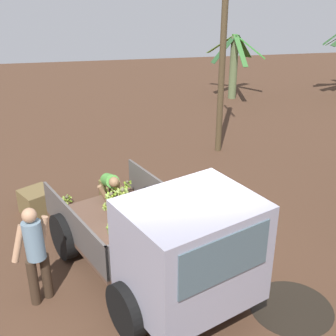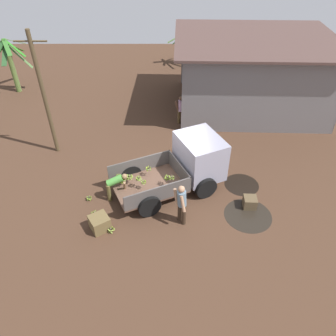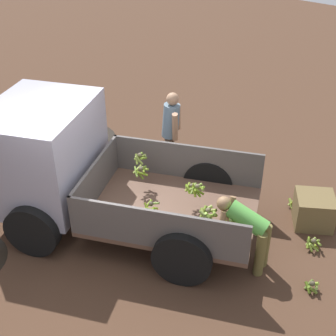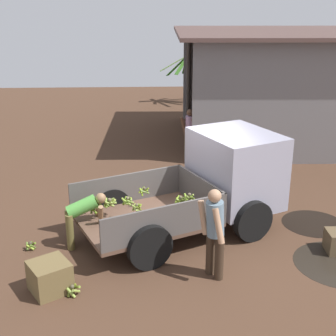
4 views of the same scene
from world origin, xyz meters
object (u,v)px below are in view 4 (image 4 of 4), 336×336
at_px(person_foreground_visitor, 214,229).
at_px(banana_bunch_on_ground_1, 40,266).
at_px(person_bystander_near_shed, 190,131).
at_px(wooden_crate_0, 50,277).
at_px(banana_bunch_on_ground_2, 30,245).
at_px(cargo_truck, 221,177).
at_px(person_worker_loading, 82,214).
at_px(banana_bunch_on_ground_0, 73,289).

bearing_deg(person_foreground_visitor, banana_bunch_on_ground_1, -40.13).
xyz_separation_m(person_foreground_visitor, person_bystander_near_shed, (0.20, 7.03, -0.09)).
distance_m(banana_bunch_on_ground_1, wooden_crate_0, 0.71).
xyz_separation_m(person_bystander_near_shed, banana_bunch_on_ground_1, (-3.41, -6.72, -0.76)).
xyz_separation_m(person_bystander_near_shed, banana_bunch_on_ground_2, (-3.79, -5.88, -0.78)).
distance_m(cargo_truck, person_worker_loading, 3.14).
distance_m(person_foreground_visitor, banana_bunch_on_ground_0, 2.68).
relative_size(banana_bunch_on_ground_0, banana_bunch_on_ground_2, 1.25).
relative_size(person_bystander_near_shed, wooden_crate_0, 2.48).
bearing_deg(person_worker_loading, wooden_crate_0, -115.04).
bearing_deg(banana_bunch_on_ground_0, person_foreground_visitor, 10.91).
height_order(person_foreground_visitor, person_worker_loading, person_foreground_visitor).
xyz_separation_m(person_foreground_visitor, person_worker_loading, (-2.53, 1.29, -0.26)).
bearing_deg(cargo_truck, person_foreground_visitor, -126.15).
bearing_deg(person_worker_loading, banana_bunch_on_ground_2, 175.53).
bearing_deg(banana_bunch_on_ground_1, person_worker_loading, 55.26).
relative_size(person_foreground_visitor, wooden_crate_0, 2.73).
xyz_separation_m(cargo_truck, person_foreground_visitor, (-0.45, -2.21, -0.14)).
distance_m(person_foreground_visitor, person_bystander_near_shed, 7.04).
height_order(cargo_truck, banana_bunch_on_ground_2, cargo_truck).
xyz_separation_m(banana_bunch_on_ground_1, banana_bunch_on_ground_2, (-0.38, 0.85, -0.02)).
bearing_deg(wooden_crate_0, banana_bunch_on_ground_1, 116.25).
xyz_separation_m(banana_bunch_on_ground_0, banana_bunch_on_ground_1, (-0.72, 0.79, 0.00)).
distance_m(cargo_truck, person_bystander_near_shed, 4.83).
xyz_separation_m(person_worker_loading, banana_bunch_on_ground_2, (-1.06, -0.14, -0.61)).
relative_size(person_foreground_visitor, banana_bunch_on_ground_1, 6.45).
bearing_deg(banana_bunch_on_ground_0, cargo_truck, 42.49).
height_order(person_bystander_near_shed, banana_bunch_on_ground_0, person_bystander_near_shed).
bearing_deg(banana_bunch_on_ground_1, banana_bunch_on_ground_2, 114.10).
xyz_separation_m(cargo_truck, banana_bunch_on_ground_2, (-4.03, -1.06, -1.01)).
bearing_deg(banana_bunch_on_ground_2, person_worker_loading, 7.44).
distance_m(person_worker_loading, banana_bunch_on_ground_2, 1.23).
bearing_deg(banana_bunch_on_ground_2, wooden_crate_0, -64.98).
bearing_deg(person_worker_loading, person_foreground_visitor, -38.98).
relative_size(person_bystander_near_shed, banana_bunch_on_ground_0, 5.55).
bearing_deg(person_foreground_visitor, banana_bunch_on_ground_2, -52.47).
height_order(person_foreground_visitor, person_bystander_near_shed, person_foreground_visitor).
height_order(person_bystander_near_shed, banana_bunch_on_ground_1, person_bystander_near_shed).
bearing_deg(banana_bunch_on_ground_0, person_bystander_near_shed, 70.28).
distance_m(person_foreground_visitor, person_worker_loading, 2.85).
relative_size(person_worker_loading, banana_bunch_on_ground_1, 4.18).
height_order(banana_bunch_on_ground_2, wooden_crate_0, wooden_crate_0).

